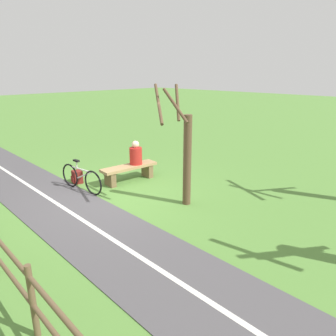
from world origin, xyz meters
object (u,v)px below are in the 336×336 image
(person_seated, at_px, (136,154))
(tree_mid_field, at_px, (184,152))
(bicycle, at_px, (81,178))
(backpack, at_px, (77,177))
(bench, at_px, (129,170))

(person_seated, height_order, tree_mid_field, tree_mid_field)
(bicycle, xyz_separation_m, backpack, (-0.24, -0.66, -0.18))
(bicycle, height_order, tree_mid_field, tree_mid_field)
(bench, distance_m, person_seated, 0.51)
(tree_mid_field, bearing_deg, person_seated, -99.40)
(bench, height_order, tree_mid_field, tree_mid_field)
(bicycle, bearing_deg, tree_mid_field, 20.14)
(person_seated, relative_size, bicycle, 0.43)
(backpack, bearing_deg, bench, 140.83)
(bicycle, distance_m, backpack, 0.72)
(bicycle, relative_size, backpack, 4.53)
(person_seated, bearing_deg, tree_mid_field, 86.55)
(backpack, relative_size, tree_mid_field, 0.13)
(person_seated, height_order, bicycle, person_seated)
(bench, distance_m, tree_mid_field, 2.50)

